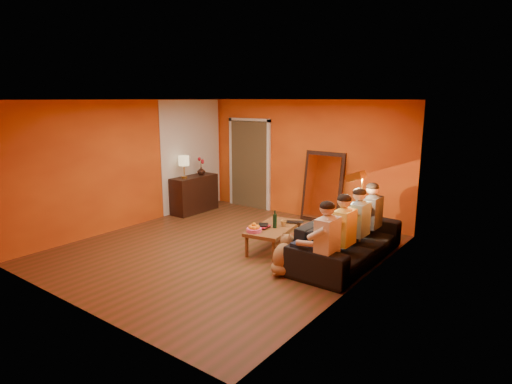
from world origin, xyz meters
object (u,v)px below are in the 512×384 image
Objects in this scene: person_far_left at (327,243)px; wine_bottle at (275,219)px; person_far_right at (372,218)px; tumbler at (283,223)px; floor_lamp at (361,217)px; coffee_table at (274,238)px; laptop at (293,223)px; sideboard at (194,194)px; dog at (284,254)px; vase at (201,171)px; person_mid_left at (344,234)px; table_lamp at (184,167)px; sofa at (348,240)px; person_mid_right at (359,225)px; mirror_frame at (323,187)px.

wine_bottle is at bearing 153.43° from person_far_left.
person_far_right reaches higher than tumbler.
floor_lamp is at bearing 16.65° from tumbler.
coffee_table is 0.85× the size of floor_lamp.
sideboard is at bearing 140.13° from laptop.
tumbler is (-0.61, 0.91, 0.16)m from dog.
vase is at bearing 175.52° from person_far_right.
person_mid_left is 1.00× the size of person_far_right.
table_lamp is 0.21× the size of sofa.
person_far_left is 1.65m from laptop.
floor_lamp is at bearing -2.79° from table_lamp.
person_mid_right is at bearing 90.00° from person_far_left.
floor_lamp is at bearing -20.96° from laptop.
person_mid_right is 1.00× the size of person_far_right.
table_lamp is at bearing -90.00° from vase.
mirror_frame is 1.80m from laptop.
wine_bottle is 0.44m from laptop.
wine_bottle is (-1.24, -0.32, 0.22)m from sofa.
table_lamp is at bearing 145.47° from laptop.
dog is at bearing -109.15° from floor_lamp.
person_mid_left is (0.03, -0.68, -0.11)m from floor_lamp.
person_mid_left is at bearing -90.00° from person_far_right.
person_far_left and person_mid_left have the same top height.
person_mid_left is (1.42, -0.18, 0.40)m from coffee_table.
sofa is 6.67× the size of laptop.
floor_lamp reaches higher than person_mid_left.
mirror_frame is 4.90× the size of wine_bottle.
coffee_table is at bearing -13.51° from table_lamp.
sideboard is 0.97× the size of person_mid_right.
laptop is (-1.24, 0.53, -0.18)m from person_mid_left.
laptop is at bearing -78.79° from mirror_frame.
dog is at bearing -120.67° from person_mid_right.
mirror_frame reaches higher than vase.
table_lamp reaches higher than sofa.
floor_lamp is at bearing -94.10° from person_far_right.
sofa is 0.71m from person_far_right.
table_lamp is 4.40m from person_far_right.
table_lamp is 0.42× the size of person_mid_left.
person_mid_right is 3.94× the size of wine_bottle.
mirror_frame reaches higher than person_far_left.
person_mid_right reaches higher than sofa.
tumbler is at bearing 35.24° from coffee_table.
mirror_frame is at bearing 143.42° from person_far_right.
vase is at bearing 159.66° from tumbler.
person_mid_right is (0.00, 1.10, 0.00)m from person_far_left.
wine_bottle is at bearing -19.43° from sideboard.
sofa is 1.99× the size of person_mid_left.
dog is at bearing -57.13° from coffee_table.
coffee_table is at bearing 135.00° from wine_bottle.
coffee_table is 6.43× the size of vase.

